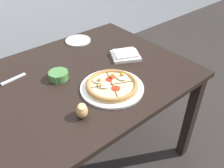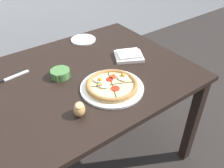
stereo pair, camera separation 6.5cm
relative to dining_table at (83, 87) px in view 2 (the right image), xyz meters
The scene contains 8 objects.
ground_plane 0.65m from the dining_table, ahead, with size 12.00×12.00×0.00m, color #2D2826.
dining_table is the anchor object (origin of this frame).
pizza 0.25m from the dining_table, 74.35° to the right, with size 0.34×0.34×0.05m.
ramekin_bowl 0.17m from the dining_table, 156.20° to the left, with size 0.12×0.12×0.04m.
napkin_folded 0.36m from the dining_table, ahead, with size 0.22×0.21×0.04m.
bread_piece_near 0.36m from the dining_table, 122.14° to the right, with size 0.09×0.09×0.07m.
knife_main 0.43m from the dining_table, 151.69° to the left, with size 0.25×0.05×0.01m.
side_saucer 0.45m from the dining_table, 58.43° to the left, with size 0.18×0.18×0.01m.
Camera 2 is at (-0.53, -1.02, 1.53)m, focal length 38.00 mm.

